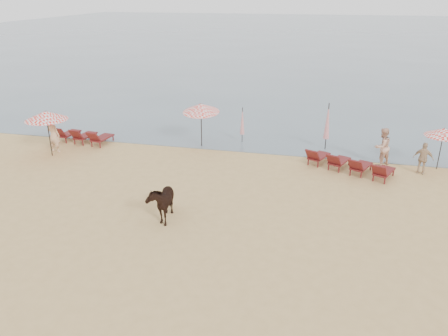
{
  "coord_description": "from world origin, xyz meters",
  "views": [
    {
      "loc": [
        3.81,
        -11.58,
        8.09
      ],
      "look_at": [
        0.0,
        5.0,
        1.1
      ],
      "focal_mm": 35.0,
      "sensor_mm": 36.0,
      "label": 1
    }
  ],
  "objects_px": {
    "umbrella_open_left_a": "(46,116)",
    "umbrella_open_left_b": "(201,108)",
    "lounger_cluster_left": "(83,135)",
    "cow": "(161,200)",
    "beachgoer_right_a": "(382,147)",
    "beachgoer_left": "(54,135)",
    "umbrella_closed_right": "(328,121)",
    "umbrella_open_right": "(444,132)",
    "beachgoer_right_b": "(423,158)",
    "lounger_cluster_right": "(348,163)",
    "umbrella_closed_left": "(242,121)"
  },
  "relations": [
    {
      "from": "umbrella_open_left_a",
      "to": "umbrella_closed_right",
      "type": "height_order",
      "value": "umbrella_closed_right"
    },
    {
      "from": "beachgoer_left",
      "to": "lounger_cluster_right",
      "type": "bearing_deg",
      "value": -173.21
    },
    {
      "from": "beachgoer_left",
      "to": "beachgoer_right_a",
      "type": "bearing_deg",
      "value": -169.16
    },
    {
      "from": "lounger_cluster_left",
      "to": "umbrella_closed_left",
      "type": "height_order",
      "value": "umbrella_closed_left"
    },
    {
      "from": "umbrella_open_left_b",
      "to": "beachgoer_left",
      "type": "distance_m",
      "value": 7.93
    },
    {
      "from": "umbrella_closed_left",
      "to": "cow",
      "type": "bearing_deg",
      "value": -97.82
    },
    {
      "from": "beachgoer_left",
      "to": "beachgoer_right_a",
      "type": "height_order",
      "value": "beachgoer_right_a"
    },
    {
      "from": "umbrella_closed_left",
      "to": "umbrella_closed_right",
      "type": "bearing_deg",
      "value": -1.86
    },
    {
      "from": "lounger_cluster_left",
      "to": "cow",
      "type": "height_order",
      "value": "cow"
    },
    {
      "from": "umbrella_open_left_b",
      "to": "beachgoer_right_b",
      "type": "relative_size",
      "value": 1.65
    },
    {
      "from": "lounger_cluster_right",
      "to": "beachgoer_right_a",
      "type": "relative_size",
      "value": 2.24
    },
    {
      "from": "umbrella_closed_left",
      "to": "cow",
      "type": "relative_size",
      "value": 1.14
    },
    {
      "from": "umbrella_open_left_b",
      "to": "beachgoer_right_b",
      "type": "bearing_deg",
      "value": -10.45
    },
    {
      "from": "umbrella_open_left_a",
      "to": "umbrella_closed_right",
      "type": "distance_m",
      "value": 14.56
    },
    {
      "from": "beachgoer_left",
      "to": "beachgoer_right_b",
      "type": "height_order",
      "value": "beachgoer_left"
    },
    {
      "from": "beachgoer_right_b",
      "to": "umbrella_open_right",
      "type": "bearing_deg",
      "value": -122.48
    },
    {
      "from": "umbrella_open_left_a",
      "to": "beachgoer_right_a",
      "type": "bearing_deg",
      "value": 15.32
    },
    {
      "from": "beachgoer_right_b",
      "to": "beachgoer_left",
      "type": "bearing_deg",
      "value": 19.48
    },
    {
      "from": "lounger_cluster_right",
      "to": "umbrella_closed_left",
      "type": "distance_m",
      "value": 6.57
    },
    {
      "from": "cow",
      "to": "beachgoer_right_a",
      "type": "distance_m",
      "value": 11.48
    },
    {
      "from": "lounger_cluster_right",
      "to": "lounger_cluster_left",
      "type": "bearing_deg",
      "value": -159.61
    },
    {
      "from": "umbrella_open_left_a",
      "to": "beachgoer_left",
      "type": "distance_m",
      "value": 1.36
    },
    {
      "from": "beachgoer_right_b",
      "to": "cow",
      "type": "bearing_deg",
      "value": 49.19
    },
    {
      "from": "lounger_cluster_right",
      "to": "beachgoer_right_a",
      "type": "xyz_separation_m",
      "value": [
        1.59,
        1.27,
        0.52
      ]
    },
    {
      "from": "beachgoer_right_a",
      "to": "cow",
      "type": "bearing_deg",
      "value": 2.3
    },
    {
      "from": "umbrella_open_right",
      "to": "lounger_cluster_right",
      "type": "bearing_deg",
      "value": 172.45
    },
    {
      "from": "beachgoer_right_a",
      "to": "beachgoer_right_b",
      "type": "relative_size",
      "value": 1.23
    },
    {
      "from": "umbrella_closed_right",
      "to": "cow",
      "type": "distance_m",
      "value": 11.04
    },
    {
      "from": "umbrella_open_left_a",
      "to": "cow",
      "type": "relative_size",
      "value": 1.35
    },
    {
      "from": "beachgoer_right_a",
      "to": "umbrella_open_left_a",
      "type": "bearing_deg",
      "value": -30.53
    },
    {
      "from": "lounger_cluster_right",
      "to": "cow",
      "type": "height_order",
      "value": "cow"
    },
    {
      "from": "umbrella_open_left_a",
      "to": "umbrella_open_right",
      "type": "bearing_deg",
      "value": 14.22
    },
    {
      "from": "lounger_cluster_left",
      "to": "beachgoer_left",
      "type": "bearing_deg",
      "value": -105.39
    },
    {
      "from": "lounger_cluster_right",
      "to": "beachgoer_right_b",
      "type": "relative_size",
      "value": 2.76
    },
    {
      "from": "umbrella_open_right",
      "to": "cow",
      "type": "relative_size",
      "value": 1.17
    },
    {
      "from": "lounger_cluster_left",
      "to": "beachgoer_right_a",
      "type": "relative_size",
      "value": 1.65
    },
    {
      "from": "lounger_cluster_left",
      "to": "umbrella_closed_right",
      "type": "relative_size",
      "value": 1.22
    },
    {
      "from": "umbrella_open_left_a",
      "to": "umbrella_closed_right",
      "type": "relative_size",
      "value": 0.94
    },
    {
      "from": "umbrella_closed_right",
      "to": "beachgoer_left",
      "type": "distance_m",
      "value": 14.55
    },
    {
      "from": "umbrella_closed_right",
      "to": "beachgoer_left",
      "type": "height_order",
      "value": "umbrella_closed_right"
    },
    {
      "from": "umbrella_open_left_b",
      "to": "beachgoer_right_b",
      "type": "xyz_separation_m",
      "value": [
        11.14,
        -1.39,
        -1.42
      ]
    },
    {
      "from": "umbrella_closed_right",
      "to": "beachgoer_right_b",
      "type": "height_order",
      "value": "umbrella_closed_right"
    },
    {
      "from": "lounger_cluster_left",
      "to": "beachgoer_right_a",
      "type": "xyz_separation_m",
      "value": [
        16.07,
        0.28,
        0.5
      ]
    },
    {
      "from": "umbrella_open_left_a",
      "to": "umbrella_open_left_b",
      "type": "xyz_separation_m",
      "value": [
        7.25,
        3.15,
        0.03
      ]
    },
    {
      "from": "lounger_cluster_left",
      "to": "beachgoer_left",
      "type": "relative_size",
      "value": 1.67
    },
    {
      "from": "umbrella_open_right",
      "to": "beachgoer_left",
      "type": "bearing_deg",
      "value": 161.28
    },
    {
      "from": "lounger_cluster_left",
      "to": "lounger_cluster_right",
      "type": "distance_m",
      "value": 14.52
    },
    {
      "from": "umbrella_closed_right",
      "to": "cow",
      "type": "relative_size",
      "value": 1.44
    },
    {
      "from": "umbrella_open_left_a",
      "to": "beachgoer_right_b",
      "type": "distance_m",
      "value": 18.53
    },
    {
      "from": "beachgoer_right_b",
      "to": "umbrella_closed_right",
      "type": "bearing_deg",
      "value": -12.81
    }
  ]
}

